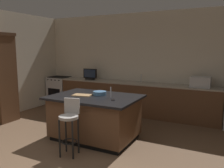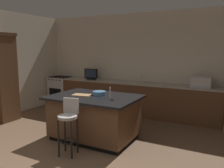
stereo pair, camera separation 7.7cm
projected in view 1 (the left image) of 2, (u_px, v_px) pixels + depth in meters
The scene contains 14 objects.
wall_back at pixel (142, 63), 6.81m from camera, with size 6.91×0.12×2.90m, color beige.
wall_left at pixel (6, 64), 6.46m from camera, with size 0.12×4.51×2.90m, color beige.
counter_back at pixel (134, 98), 6.66m from camera, with size 4.70×0.62×0.92m.
kitchen_island at pixel (95, 117), 4.82m from camera, with size 1.81×1.27×0.91m.
range_oven at pixel (60, 90), 7.88m from camera, with size 0.70×0.63×0.94m.
cabinet_tower at pixel (1, 76), 5.94m from camera, with size 0.62×0.60×2.27m.
microwave at pixel (201, 82), 5.77m from camera, with size 0.48×0.36×0.26m, color #B7BABF.
tv_monitor at pixel (90, 75), 7.17m from camera, with size 0.46×0.16×0.34m.
sink_faucet_back at pixel (141, 78), 6.58m from camera, with size 0.02×0.02×0.24m, color #B2B2B7.
sink_faucet_island at pixel (111, 92), 4.57m from camera, with size 0.02×0.02×0.22m, color #B2B2B7.
bar_stool_center at pixel (70, 122), 4.06m from camera, with size 0.35×0.36×1.00m.
fruit_bowl at pixel (100, 93), 4.87m from camera, with size 0.28×0.28×0.08m, color #3F668C.
cell_phone at pixel (113, 100), 4.40m from camera, with size 0.07×0.15×0.01m, color black.
cutting_board at pixel (82, 95), 4.81m from camera, with size 0.38×0.24×0.02m, color #A87F51.
Camera 1 is at (2.33, -2.36, 1.87)m, focal length 37.10 mm.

